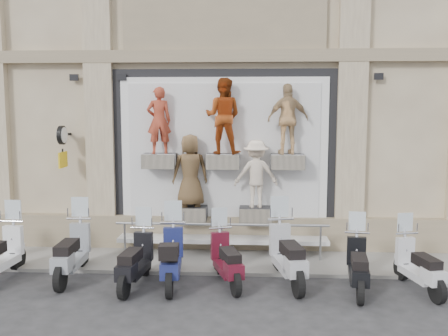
{
  "coord_description": "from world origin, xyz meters",
  "views": [
    {
      "loc": [
        0.71,
        -9.37,
        3.63
      ],
      "look_at": [
        0.06,
        1.9,
        2.24
      ],
      "focal_mm": 40.0,
      "sensor_mm": 36.0,
      "label": 1
    }
  ],
  "objects_px": {
    "scooter_c": "(71,241)",
    "scooter_d": "(135,250)",
    "scooter_e": "(171,246)",
    "clock_sign_bracket": "(62,141)",
    "scooter_f": "(227,249)",
    "guard_rail": "(222,243)",
    "scooter_i": "(419,255)",
    "scooter_g": "(288,243)",
    "scooter_h": "(358,255)"
  },
  "relations": [
    {
      "from": "scooter_d",
      "to": "scooter_i",
      "type": "height_order",
      "value": "scooter_d"
    },
    {
      "from": "clock_sign_bracket",
      "to": "scooter_h",
      "type": "bearing_deg",
      "value": -18.32
    },
    {
      "from": "scooter_c",
      "to": "scooter_g",
      "type": "relative_size",
      "value": 0.96
    },
    {
      "from": "scooter_e",
      "to": "scooter_g",
      "type": "distance_m",
      "value": 2.38
    },
    {
      "from": "guard_rail",
      "to": "clock_sign_bracket",
      "type": "height_order",
      "value": "clock_sign_bracket"
    },
    {
      "from": "scooter_f",
      "to": "scooter_h",
      "type": "bearing_deg",
      "value": -23.34
    },
    {
      "from": "guard_rail",
      "to": "scooter_i",
      "type": "xyz_separation_m",
      "value": [
        4.01,
        -1.63,
        0.26
      ]
    },
    {
      "from": "scooter_d",
      "to": "scooter_g",
      "type": "height_order",
      "value": "scooter_g"
    },
    {
      "from": "scooter_g",
      "to": "scooter_h",
      "type": "xyz_separation_m",
      "value": [
        1.36,
        -0.37,
        -0.11
      ]
    },
    {
      "from": "scooter_c",
      "to": "scooter_h",
      "type": "relative_size",
      "value": 1.11
    },
    {
      "from": "scooter_c",
      "to": "scooter_f",
      "type": "distance_m",
      "value": 3.29
    },
    {
      "from": "clock_sign_bracket",
      "to": "scooter_e",
      "type": "distance_m",
      "value": 4.12
    },
    {
      "from": "scooter_f",
      "to": "scooter_i",
      "type": "relative_size",
      "value": 1.03
    },
    {
      "from": "scooter_d",
      "to": "scooter_f",
      "type": "height_order",
      "value": "scooter_d"
    },
    {
      "from": "scooter_e",
      "to": "scooter_f",
      "type": "relative_size",
      "value": 1.09
    },
    {
      "from": "guard_rail",
      "to": "scooter_e",
      "type": "bearing_deg",
      "value": -120.39
    },
    {
      "from": "scooter_d",
      "to": "scooter_e",
      "type": "distance_m",
      "value": 0.74
    },
    {
      "from": "clock_sign_bracket",
      "to": "scooter_g",
      "type": "xyz_separation_m",
      "value": [
        5.34,
        -1.84,
        -1.95
      ]
    },
    {
      "from": "scooter_c",
      "to": "scooter_h",
      "type": "height_order",
      "value": "scooter_c"
    },
    {
      "from": "clock_sign_bracket",
      "to": "scooter_f",
      "type": "xyz_separation_m",
      "value": [
        4.1,
        -1.98,
        -2.06
      ]
    },
    {
      "from": "scooter_c",
      "to": "scooter_d",
      "type": "distance_m",
      "value": 1.49
    },
    {
      "from": "scooter_e",
      "to": "scooter_h",
      "type": "distance_m",
      "value": 3.73
    },
    {
      "from": "clock_sign_bracket",
      "to": "scooter_f",
      "type": "bearing_deg",
      "value": -25.76
    },
    {
      "from": "scooter_g",
      "to": "scooter_h",
      "type": "bearing_deg",
      "value": -27.02
    },
    {
      "from": "scooter_d",
      "to": "scooter_g",
      "type": "distance_m",
      "value": 3.11
    },
    {
      "from": "scooter_c",
      "to": "scooter_e",
      "type": "height_order",
      "value": "scooter_c"
    },
    {
      "from": "scooter_c",
      "to": "scooter_d",
      "type": "bearing_deg",
      "value": -16.63
    },
    {
      "from": "clock_sign_bracket",
      "to": "scooter_f",
      "type": "height_order",
      "value": "clock_sign_bracket"
    },
    {
      "from": "scooter_c",
      "to": "scooter_e",
      "type": "bearing_deg",
      "value": -8.2
    },
    {
      "from": "scooter_e",
      "to": "scooter_g",
      "type": "xyz_separation_m",
      "value": [
        2.37,
        0.2,
        0.04
      ]
    },
    {
      "from": "clock_sign_bracket",
      "to": "scooter_h",
      "type": "relative_size",
      "value": 0.56
    },
    {
      "from": "guard_rail",
      "to": "scooter_h",
      "type": "relative_size",
      "value": 2.77
    },
    {
      "from": "scooter_f",
      "to": "scooter_h",
      "type": "height_order",
      "value": "scooter_f"
    },
    {
      "from": "scooter_e",
      "to": "scooter_g",
      "type": "bearing_deg",
      "value": -0.67
    },
    {
      "from": "scooter_h",
      "to": "scooter_d",
      "type": "bearing_deg",
      "value": -172.9
    },
    {
      "from": "clock_sign_bracket",
      "to": "scooter_c",
      "type": "xyz_separation_m",
      "value": [
        0.81,
        -1.82,
        -1.98
      ]
    },
    {
      "from": "guard_rail",
      "to": "scooter_e",
      "type": "height_order",
      "value": "scooter_e"
    },
    {
      "from": "scooter_c",
      "to": "scooter_e",
      "type": "distance_m",
      "value": 2.17
    },
    {
      "from": "clock_sign_bracket",
      "to": "scooter_i",
      "type": "bearing_deg",
      "value": -14.89
    },
    {
      "from": "scooter_c",
      "to": "scooter_f",
      "type": "bearing_deg",
      "value": -5.02
    },
    {
      "from": "scooter_e",
      "to": "scooter_h",
      "type": "bearing_deg",
      "value": -8.17
    },
    {
      "from": "scooter_c",
      "to": "scooter_h",
      "type": "distance_m",
      "value": 5.9
    },
    {
      "from": "scooter_c",
      "to": "scooter_d",
      "type": "xyz_separation_m",
      "value": [
        1.44,
        -0.37,
        -0.06
      ]
    },
    {
      "from": "guard_rail",
      "to": "scooter_d",
      "type": "distance_m",
      "value": 2.4
    },
    {
      "from": "scooter_f",
      "to": "scooter_h",
      "type": "xyz_separation_m",
      "value": [
        2.6,
        -0.24,
        -0.0
      ]
    },
    {
      "from": "scooter_d",
      "to": "scooter_h",
      "type": "bearing_deg",
      "value": 4.73
    },
    {
      "from": "scooter_d",
      "to": "scooter_f",
      "type": "distance_m",
      "value": 1.86
    },
    {
      "from": "guard_rail",
      "to": "scooter_f",
      "type": "distance_m",
      "value": 1.55
    },
    {
      "from": "scooter_h",
      "to": "scooter_c",
      "type": "bearing_deg",
      "value": -176.4
    },
    {
      "from": "scooter_g",
      "to": "scooter_d",
      "type": "bearing_deg",
      "value": 174.77
    }
  ]
}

